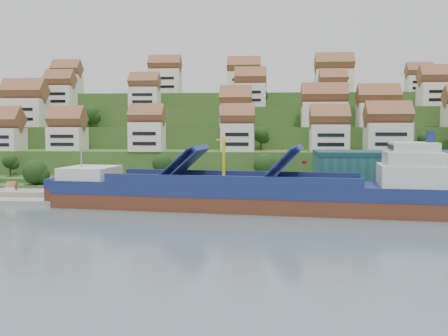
{
  "coord_description": "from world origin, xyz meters",
  "views": [
    {
      "loc": [
        9.27,
        -108.13,
        18.23
      ],
      "look_at": [
        -0.63,
        14.0,
        8.0
      ],
      "focal_mm": 40.0,
      "sensor_mm": 36.0,
      "label": 1
    }
  ],
  "objects": [
    {
      "name": "cargo_ship",
      "position": [
        7.08,
        0.03,
        3.56
      ],
      "size": [
        86.42,
        23.46,
        19.05
      ],
      "rotation": [
        0.0,
        0.0,
        -0.12
      ],
      "color": "#562B1A",
      "rests_on": "ground"
    },
    {
      "name": "quay",
      "position": [
        20.0,
        15.0,
        1.1
      ],
      "size": [
        180.0,
        14.0,
        2.2
      ],
      "primitive_type": "cube",
      "color": "gray",
      "rests_on": "ground"
    },
    {
      "name": "hillside_trees",
      "position": [
        -12.27,
        40.56,
        14.86
      ],
      "size": [
        142.94,
        62.45,
        30.56
      ],
      "color": "#1B3A13",
      "rests_on": "ground"
    },
    {
      "name": "warehouse",
      "position": [
        52.0,
        17.0,
        7.2
      ],
      "size": [
        60.0,
        15.0,
        10.0
      ],
      "primitive_type": "cube",
      "color": "#205858",
      "rests_on": "quay"
    },
    {
      "name": "hillside",
      "position": [
        0.0,
        103.55,
        10.66
      ],
      "size": [
        260.0,
        128.0,
        31.0
      ],
      "color": "#2D4C1E",
      "rests_on": "ground"
    },
    {
      "name": "ground",
      "position": [
        0.0,
        0.0,
        0.0
      ],
      "size": [
        300.0,
        300.0,
        0.0
      ],
      "primitive_type": "plane",
      "color": "slate",
      "rests_on": "ground"
    },
    {
      "name": "flagpole",
      "position": [
        18.11,
        10.0,
        6.88
      ],
      "size": [
        1.28,
        0.16,
        8.0
      ],
      "color": "gray",
      "rests_on": "quay"
    },
    {
      "name": "hillside_village",
      "position": [
        5.15,
        61.43,
        24.62
      ],
      "size": [
        154.27,
        65.37,
        29.7
      ],
      "color": "silver",
      "rests_on": "ground"
    }
  ]
}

